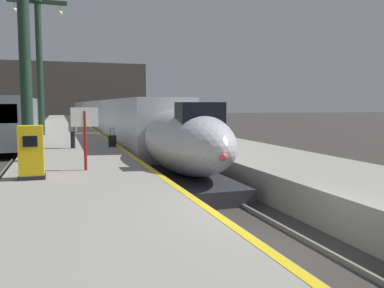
{
  "coord_description": "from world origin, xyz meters",
  "views": [
    {
      "loc": [
        -4.75,
        -7.67,
        3.28
      ],
      "look_at": [
        -0.04,
        6.64,
        1.8
      ],
      "focal_mm": 38.01,
      "sensor_mm": 36.0,
      "label": 1
    }
  ],
  "objects": [
    {
      "name": "ground_plane",
      "position": [
        0.0,
        0.0,
        0.0
      ],
      "size": [
        260.0,
        260.0,
        0.0
      ],
      "primitive_type": "plane",
      "color": "#33302D"
    },
    {
      "name": "platform_left",
      "position": [
        -4.05,
        24.75,
        0.53
      ],
      "size": [
        4.8,
        110.0,
        1.05
      ],
      "primitive_type": "cube",
      "color": "gray",
      "rests_on": "ground"
    },
    {
      "name": "platform_right",
      "position": [
        4.05,
        24.75,
        0.53
      ],
      "size": [
        4.8,
        110.0,
        1.05
      ],
      "primitive_type": "cube",
      "color": "gray",
      "rests_on": "ground"
    },
    {
      "name": "platform_left_safety_stripe",
      "position": [
        -1.77,
        24.75,
        1.05
      ],
      "size": [
        0.2,
        107.8,
        0.01
      ],
      "primitive_type": "cube",
      "color": "yellow",
      "rests_on": "platform_left"
    },
    {
      "name": "rail_main_left",
      "position": [
        -0.75,
        27.5,
        0.06
      ],
      "size": [
        0.08,
        110.0,
        0.12
      ],
      "primitive_type": "cube",
      "color": "slate",
      "rests_on": "ground"
    },
    {
      "name": "rail_main_right",
      "position": [
        0.75,
        27.5,
        0.06
      ],
      "size": [
        0.08,
        110.0,
        0.12
      ],
      "primitive_type": "cube",
      "color": "slate",
      "rests_on": "ground"
    },
    {
      "name": "rail_secondary_left",
      "position": [
        -8.85,
        27.5,
        0.06
      ],
      "size": [
        0.08,
        110.0,
        0.12
      ],
      "primitive_type": "cube",
      "color": "slate",
      "rests_on": "ground"
    },
    {
      "name": "rail_secondary_right",
      "position": [
        -7.35,
        27.5,
        0.06
      ],
      "size": [
        0.08,
        110.0,
        0.12
      ],
      "primitive_type": "cube",
      "color": "slate",
      "rests_on": "ground"
    },
    {
      "name": "highspeed_train_main",
      "position": [
        0.0,
        40.99,
        1.97
      ],
      "size": [
        2.92,
        76.3,
        3.6
      ],
      "color": "silver",
      "rests_on": "ground"
    },
    {
      "name": "regional_train_adjacent",
      "position": [
        -8.1,
        35.68,
        2.13
      ],
      "size": [
        2.85,
        36.6,
        3.8
      ],
      "color": "gray",
      "rests_on": "ground"
    },
    {
      "name": "station_column_mid",
      "position": [
        -5.9,
        9.45,
        6.23
      ],
      "size": [
        4.0,
        0.68,
        8.54
      ],
      "color": "#1E3828",
      "rests_on": "platform_left"
    },
    {
      "name": "station_column_far",
      "position": [
        -5.9,
        23.61,
        6.83
      ],
      "size": [
        4.0,
        0.68,
        9.67
      ],
      "color": "#1E3828",
      "rests_on": "platform_left"
    },
    {
      "name": "passenger_near_edge",
      "position": [
        -4.08,
        13.73,
        2.04
      ],
      "size": [
        0.4,
        0.49,
        1.69
      ],
      "color": "#23232D",
      "rests_on": "platform_left"
    },
    {
      "name": "rolling_suitcase",
      "position": [
        -2.08,
        13.86,
        1.35
      ],
      "size": [
        0.4,
        0.22,
        0.98
      ],
      "color": "black",
      "rests_on": "platform_left"
    },
    {
      "name": "ticket_machine_yellow",
      "position": [
        -5.55,
        5.25,
        1.79
      ],
      "size": [
        0.76,
        0.62,
        1.6
      ],
      "color": "yellow",
      "rests_on": "platform_left"
    },
    {
      "name": "departure_info_board",
      "position": [
        -3.91,
        6.42,
        2.56
      ],
      "size": [
        0.9,
        0.1,
        2.12
      ],
      "color": "maroon",
      "rests_on": "platform_left"
    },
    {
      "name": "terminus_back_wall",
      "position": [
        0.0,
        102.0,
        7.0
      ],
      "size": [
        36.0,
        2.0,
        14.0
      ],
      "primitive_type": "cube",
      "color": "#4C4742",
      "rests_on": "ground"
    }
  ]
}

